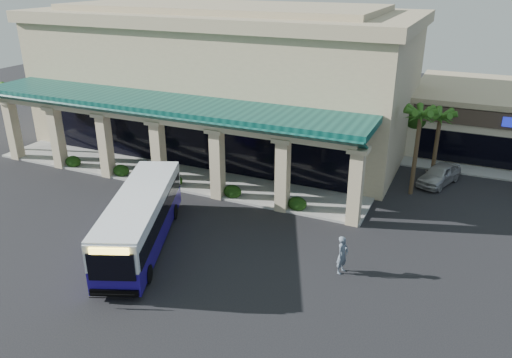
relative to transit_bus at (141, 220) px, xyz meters
The scene contains 10 objects.
ground 4.55m from the transit_bus, 26.43° to the left, with size 110.00×110.00×0.00m, color black.
main_building 18.86m from the transit_bus, 103.06° to the left, with size 30.80×14.80×11.35m, color tan, non-canonical shape.
arcade 9.75m from the transit_bus, 115.50° to the left, with size 30.00×6.20×5.70m, color #093A34, non-canonical shape.
palm_0 17.95m from the transit_bus, 46.28° to the left, with size 2.40×2.40×6.60m, color #285717, non-canonical shape.
palm_1 20.81m from the transit_bus, 50.01° to the left, with size 2.40×2.40×5.80m, color #285717, non-canonical shape.
palm_2 20.53m from the transit_bus, 155.73° to the left, with size 2.40×2.40×6.20m, color #285717, non-canonical shape.
broadleaf_tree 23.81m from the transit_bus, 61.52° to the left, with size 2.60×2.60×4.81m, color black, non-canonical shape.
transit_bus is the anchor object (origin of this frame).
pedestrian 10.75m from the transit_bus, ahead, with size 0.72×0.47×1.98m, color #4F5C69.
car_silver 20.75m from the transit_bus, 48.08° to the left, with size 1.66×4.13×1.41m, color #A8A8A8.
Camera 1 is at (11.48, -21.04, 13.91)m, focal length 35.00 mm.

